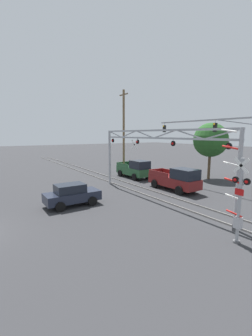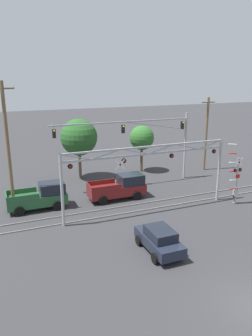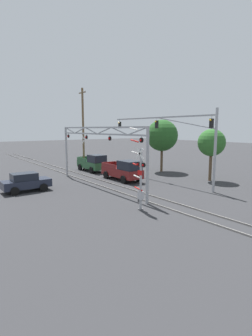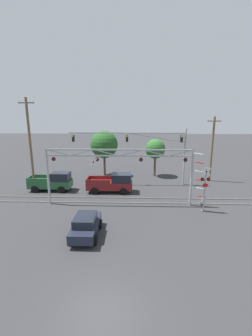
# 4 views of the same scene
# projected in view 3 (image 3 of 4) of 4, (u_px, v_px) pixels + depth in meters

# --- Properties ---
(rail_track_near) EXTENTS (80.00, 0.08, 0.10)m
(rail_track_near) POSITION_uv_depth(u_px,v_px,m) (101.00, 186.00, 25.66)
(rail_track_near) COLOR gray
(rail_track_near) RESTS_ON ground_plane
(rail_track_far) EXTENTS (80.00, 0.08, 0.10)m
(rail_track_far) POSITION_uv_depth(u_px,v_px,m) (113.00, 184.00, 26.50)
(rail_track_far) COLOR gray
(rail_track_far) RESTS_ON ground_plane
(crossing_gantry) EXTENTS (14.69, 0.27, 5.77)m
(crossing_gantry) POSITION_uv_depth(u_px,v_px,m) (97.00, 143.00, 24.88)
(crossing_gantry) COLOR #9EA0A5
(crossing_gantry) RESTS_ON ground_plane
(crossing_signal_mast) EXTENTS (1.68, 0.35, 5.69)m
(crossing_signal_mast) POSITION_uv_depth(u_px,v_px,m) (140.00, 180.00, 17.95)
(crossing_signal_mast) COLOR #9EA0A5
(crossing_signal_mast) RESTS_ON ground_plane
(traffic_signal_span) EXTENTS (14.99, 0.39, 7.36)m
(traffic_signal_span) POSITION_uv_depth(u_px,v_px,m) (180.00, 132.00, 25.68)
(traffic_signal_span) COLOR #9EA0A5
(traffic_signal_span) RESTS_ON ground_plane
(pickup_truck_lead) EXTENTS (5.40, 2.15, 2.27)m
(pickup_truck_lead) POSITION_uv_depth(u_px,v_px,m) (123.00, 170.00, 28.38)
(pickup_truck_lead) COLOR maroon
(pickup_truck_lead) RESTS_ON ground_plane
(pickup_truck_following) EXTENTS (5.07, 2.15, 2.27)m
(pickup_truck_following) POSITION_uv_depth(u_px,v_px,m) (93.00, 163.00, 34.40)
(pickup_truck_following) COLOR #23512D
(pickup_truck_following) RESTS_ON ground_plane
(sedan_waiting) EXTENTS (2.06, 4.11, 1.69)m
(sedan_waiting) POSITION_uv_depth(u_px,v_px,m) (26.00, 182.00, 23.44)
(sedan_waiting) COLOR #1E2333
(sedan_waiting) RESTS_ON ground_plane
(utility_pole_left) EXTENTS (1.80, 0.28, 10.92)m
(utility_pole_left) POSITION_uv_depth(u_px,v_px,m) (83.00, 128.00, 35.44)
(utility_pole_left) COLOR brown
(utility_pole_left) RESTS_ON ground_plane
(background_tree_beyond_span) EXTENTS (2.90, 2.90, 5.58)m
(background_tree_beyond_span) POSITION_uv_depth(u_px,v_px,m) (212.00, 143.00, 27.80)
(background_tree_beyond_span) COLOR brown
(background_tree_beyond_span) RESTS_ON ground_plane
(background_tree_far_left_verge) EXTENTS (4.05, 4.05, 6.74)m
(background_tree_far_left_verge) POSITION_uv_depth(u_px,v_px,m) (162.00, 136.00, 33.78)
(background_tree_far_left_verge) COLOR brown
(background_tree_far_left_verge) RESTS_ON ground_plane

